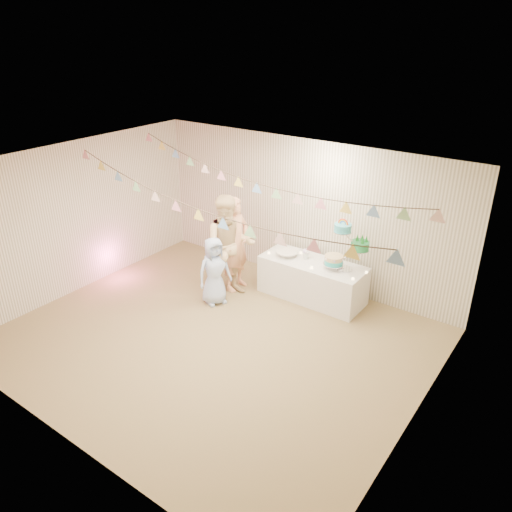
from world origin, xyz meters
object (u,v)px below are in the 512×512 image
Objects in this scene: table at (312,280)px; person_adult_b at (229,247)px; person_adult_a at (236,244)px; cake_stand at (346,243)px; person_child at (214,271)px.

table is 1.00× the size of person_adult_b.
person_adult_b is (0.05, -0.24, 0.05)m from person_adult_a.
table is at bearing -70.48° from person_adult_a.
cake_stand reaches higher than person_child.
person_adult_b is at bearing -170.02° from person_adult_a.
table is at bearing -174.81° from cake_stand.
person_adult_a reaches higher than person_child.
person_child is (-1.80, -1.15, -0.57)m from cake_stand.
person_adult_b is (-1.23, -0.71, 0.56)m from table.
cake_stand is 0.48× the size of person_adult_a.
person_adult_b is at bearing -149.90° from table.
person_child is at bearing -147.40° from cake_stand.
person_adult_a is 0.95× the size of person_adult_b.
person_adult_a is at bearing 27.04° from person_child.
person_child is (0.03, -0.63, -0.26)m from person_adult_a.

